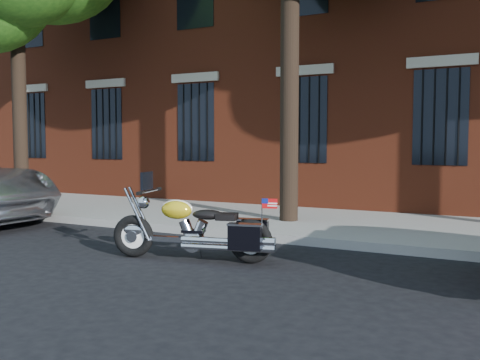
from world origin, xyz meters
The scene contains 5 objects.
ground centered at (0.00, 0.00, 0.00)m, with size 120.00×120.00×0.00m, color black.
curb centered at (0.00, 1.38, 0.07)m, with size 40.00×0.16×0.15m, color gray.
sidewalk centered at (0.00, 3.26, 0.07)m, with size 40.00×3.60×0.15m, color gray.
building centered at (0.00, 10.06, 6.00)m, with size 26.00×10.08×12.00m.
motorcycle centered at (0.50, -0.43, 0.42)m, with size 2.49×1.06×1.25m.
Camera 1 is at (4.46, -6.77, 1.67)m, focal length 40.00 mm.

